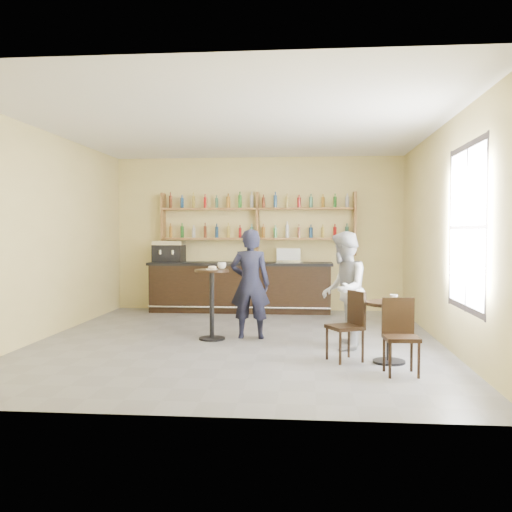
# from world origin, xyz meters

# --- Properties ---
(floor) EXTENTS (7.00, 7.00, 0.00)m
(floor) POSITION_xyz_m (0.00, 0.00, 0.00)
(floor) COLOR slate
(floor) RESTS_ON ground
(ceiling) EXTENTS (7.00, 7.00, 0.00)m
(ceiling) POSITION_xyz_m (0.00, 0.00, 3.20)
(ceiling) COLOR white
(ceiling) RESTS_ON wall_back
(wall_back) EXTENTS (7.00, 0.00, 7.00)m
(wall_back) POSITION_xyz_m (0.00, 3.50, 1.60)
(wall_back) COLOR #D9C67B
(wall_back) RESTS_ON floor
(wall_front) EXTENTS (7.00, 0.00, 7.00)m
(wall_front) POSITION_xyz_m (0.00, -3.50, 1.60)
(wall_front) COLOR #D9C67B
(wall_front) RESTS_ON floor
(wall_left) EXTENTS (0.00, 7.00, 7.00)m
(wall_left) POSITION_xyz_m (-3.00, 0.00, 1.60)
(wall_left) COLOR #D9C67B
(wall_left) RESTS_ON floor
(wall_right) EXTENTS (0.00, 7.00, 7.00)m
(wall_right) POSITION_xyz_m (3.00, 0.00, 1.60)
(wall_right) COLOR #D9C67B
(wall_right) RESTS_ON floor
(window_pane) EXTENTS (0.00, 2.00, 2.00)m
(window_pane) POSITION_xyz_m (2.99, -1.20, 1.70)
(window_pane) COLOR white
(window_pane) RESTS_ON wall_right
(window_frame) EXTENTS (0.04, 1.70, 2.10)m
(window_frame) POSITION_xyz_m (2.99, -1.20, 1.70)
(window_frame) COLOR black
(window_frame) RESTS_ON wall_right
(shelf_unit) EXTENTS (4.00, 0.26, 1.40)m
(shelf_unit) POSITION_xyz_m (0.00, 3.37, 1.81)
(shelf_unit) COLOR brown
(shelf_unit) RESTS_ON wall_back
(liquor_bottles) EXTENTS (3.68, 0.10, 1.00)m
(liquor_bottles) POSITION_xyz_m (0.00, 3.37, 1.98)
(liquor_bottles) COLOR #8C5919
(liquor_bottles) RESTS_ON shelf_unit
(bar_counter) EXTENTS (3.76, 0.73, 1.02)m
(bar_counter) POSITION_xyz_m (-0.33, 3.15, 0.51)
(bar_counter) COLOR black
(bar_counter) RESTS_ON floor
(espresso_machine) EXTENTS (0.65, 0.45, 0.44)m
(espresso_machine) POSITION_xyz_m (-1.83, 3.15, 1.24)
(espresso_machine) COLOR black
(espresso_machine) RESTS_ON bar_counter
(pastry_case) EXTENTS (0.50, 0.41, 0.29)m
(pastry_case) POSITION_xyz_m (0.66, 3.15, 1.16)
(pastry_case) COLOR silver
(pastry_case) RESTS_ON bar_counter
(pedestal_table) EXTENTS (0.59, 0.59, 1.08)m
(pedestal_table) POSITION_xyz_m (-0.41, 0.10, 0.54)
(pedestal_table) COLOR black
(pedestal_table) RESTS_ON floor
(napkin) EXTENTS (0.20, 0.20, 0.00)m
(napkin) POSITION_xyz_m (-0.41, 0.10, 1.08)
(napkin) COLOR white
(napkin) RESTS_ON pedestal_table
(donut) EXTENTS (0.13, 0.13, 0.05)m
(donut) POSITION_xyz_m (-0.40, 0.09, 1.10)
(donut) COLOR tan
(donut) RESTS_ON napkin
(cup_pedestal) EXTENTS (0.17, 0.17, 0.10)m
(cup_pedestal) POSITION_xyz_m (-0.27, 0.20, 1.13)
(cup_pedestal) COLOR white
(cup_pedestal) RESTS_ON pedestal_table
(man_main) EXTENTS (0.62, 0.41, 1.69)m
(man_main) POSITION_xyz_m (0.16, 0.27, 0.84)
(man_main) COLOR black
(man_main) RESTS_ON floor
(cafe_table) EXTENTS (0.67, 0.67, 0.77)m
(cafe_table) POSITION_xyz_m (2.06, -1.22, 0.39)
(cafe_table) COLOR black
(cafe_table) RESTS_ON floor
(cup_cafe) EXTENTS (0.13, 0.13, 0.09)m
(cup_cafe) POSITION_xyz_m (2.11, -1.22, 0.82)
(cup_cafe) COLOR white
(cup_cafe) RESTS_ON cafe_table
(chair_west) EXTENTS (0.52, 0.52, 0.89)m
(chair_west) POSITION_xyz_m (1.51, -1.17, 0.44)
(chair_west) COLOR black
(chair_west) RESTS_ON floor
(chair_south) EXTENTS (0.40, 0.40, 0.87)m
(chair_south) POSITION_xyz_m (2.11, -1.82, 0.44)
(chair_south) COLOR black
(chair_south) RESTS_ON floor
(patron_second) EXTENTS (0.72, 0.88, 1.65)m
(patron_second) POSITION_xyz_m (1.54, -0.40, 0.82)
(patron_second) COLOR gray
(patron_second) RESTS_ON floor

